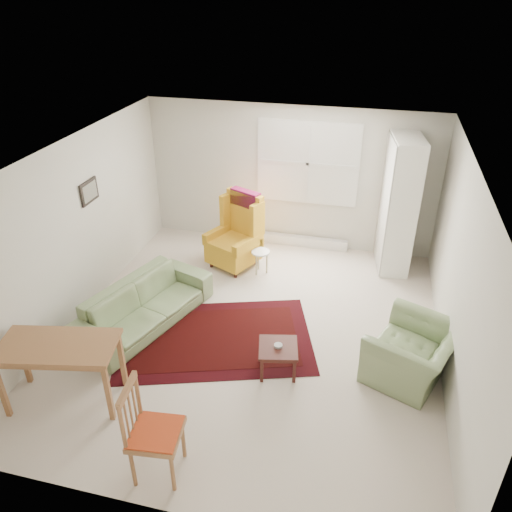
% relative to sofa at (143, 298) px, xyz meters
% --- Properties ---
extents(room, '(5.04, 5.54, 2.51)m').
position_rel_sofa_xyz_m(room, '(1.52, 0.35, 0.83)').
color(room, beige).
rests_on(room, ground).
extents(rug, '(2.96, 2.37, 0.03)m').
position_rel_sofa_xyz_m(rug, '(1.06, -0.11, -0.41)').
color(rug, black).
rests_on(rug, ground).
extents(sofa, '(1.44, 2.25, 0.84)m').
position_rel_sofa_xyz_m(sofa, '(0.00, 0.00, 0.00)').
color(sofa, gray).
rests_on(sofa, ground).
extents(armchair, '(1.26, 1.33, 0.82)m').
position_rel_sofa_xyz_m(armchair, '(3.60, -0.21, -0.01)').
color(armchair, gray).
rests_on(armchair, ground).
extents(wingback_chair, '(0.98, 1.01, 1.27)m').
position_rel_sofa_xyz_m(wingback_chair, '(0.77, 1.83, 0.21)').
color(wingback_chair, gold).
rests_on(wingback_chair, ground).
extents(coffee_table, '(0.56, 0.56, 0.38)m').
position_rel_sofa_xyz_m(coffee_table, '(2.01, -0.52, -0.23)').
color(coffee_table, '#401813').
rests_on(coffee_table, ground).
extents(stool, '(0.31, 0.31, 0.40)m').
position_rel_sofa_xyz_m(stool, '(1.26, 1.72, -0.22)').
color(stool, white).
rests_on(stool, ground).
extents(cabinet, '(0.59, 0.94, 2.21)m').
position_rel_sofa_xyz_m(cabinet, '(3.35, 2.48, 0.68)').
color(cabinet, white).
rests_on(cabinet, ground).
extents(desk, '(1.39, 0.89, 0.81)m').
position_rel_sofa_xyz_m(desk, '(-0.25, -1.57, -0.02)').
color(desk, '#9A673E').
rests_on(desk, ground).
extents(desk_chair, '(0.53, 0.53, 1.10)m').
position_rel_sofa_xyz_m(desk_chair, '(1.17, -2.21, 0.13)').
color(desk_chair, '#9A673E').
rests_on(desk_chair, ground).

